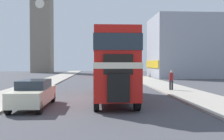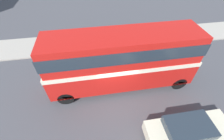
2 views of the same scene
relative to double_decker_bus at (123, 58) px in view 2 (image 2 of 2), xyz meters
name	(u,v)px [view 2 (image 2 of 2)]	position (x,y,z in m)	size (l,w,h in m)	color
ground_plane	(116,92)	(-0.65, 0.54, -2.56)	(120.00, 120.00, 0.00)	#47474C
sidewalk_right	(104,41)	(6.10, 0.54, -2.50)	(3.50, 120.00, 0.12)	#A8A093
double_decker_bus	(123,58)	(0.00, 0.00, 0.00)	(2.39, 10.05, 4.31)	red
car_parked_near	(188,131)	(-4.50, -2.73, -1.78)	(1.66, 4.64, 1.52)	beige
pedestrian_walking	(61,39)	(5.46, 4.64, -1.48)	(0.34, 0.34, 1.70)	#282833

